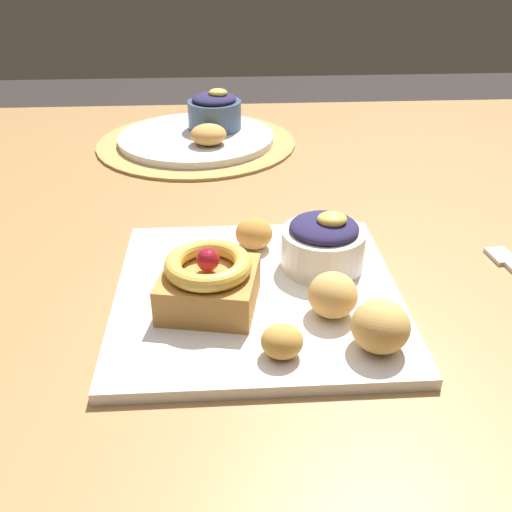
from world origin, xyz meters
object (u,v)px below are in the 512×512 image
at_px(cake_slice, 207,281).
at_px(fritter_back, 282,341).
at_px(back_plate, 196,138).
at_px(fritter_extra, 380,326).
at_px(fritter_front, 333,295).
at_px(back_ramekin, 215,111).
at_px(front_plate, 257,294).
at_px(fritter_middle, 254,233).
at_px(back_pastry, 208,134).
at_px(berry_ramekin, 323,243).

relative_size(cake_slice, fritter_back, 2.84).
bearing_deg(back_plate, fritter_extra, -73.25).
bearing_deg(fritter_front, back_ramekin, 101.05).
distance_m(front_plate, fritter_middle, 0.09).
bearing_deg(fritter_middle, fritter_back, -86.23).
height_order(cake_slice, fritter_extra, cake_slice).
xyz_separation_m(fritter_front, back_ramekin, (-0.11, 0.57, 0.01)).
relative_size(fritter_middle, back_plate, 0.16).
relative_size(fritter_middle, back_pastry, 0.71).
bearing_deg(fritter_middle, front_plate, -91.24).
xyz_separation_m(berry_ramekin, fritter_middle, (-0.07, 0.05, -0.01)).
height_order(berry_ramekin, fritter_front, berry_ramekin).
xyz_separation_m(cake_slice, back_pastry, (-0.00, 0.46, -0.01)).
distance_m(berry_ramekin, fritter_front, 0.09).
xyz_separation_m(fritter_middle, fritter_back, (0.01, -0.19, -0.00)).
distance_m(fritter_extra, back_plate, 0.61).
bearing_deg(back_pastry, berry_ramekin, -72.14).
bearing_deg(back_pastry, back_plate, 113.88).
bearing_deg(fritter_back, front_plate, 97.99).
height_order(front_plate, fritter_front, fritter_front).
height_order(fritter_middle, back_plate, fritter_middle).
xyz_separation_m(cake_slice, fritter_front, (0.12, -0.02, -0.01)).
relative_size(front_plate, back_plate, 1.07).
bearing_deg(front_plate, back_plate, 98.83).
height_order(fritter_back, fritter_extra, fritter_extra).
distance_m(fritter_middle, back_pastry, 0.35).
distance_m(front_plate, back_pastry, 0.44).
distance_m(berry_ramekin, back_pastry, 0.41).
bearing_deg(back_plate, cake_slice, -87.14).
relative_size(front_plate, fritter_middle, 6.76).
bearing_deg(front_plate, fritter_back, -82.01).
height_order(fritter_back, back_pastry, back_pastry).
height_order(fritter_middle, fritter_extra, fritter_extra).
height_order(fritter_middle, fritter_back, fritter_middle).
xyz_separation_m(back_ramekin, back_pastry, (-0.01, -0.08, -0.01)).
bearing_deg(fritter_middle, fritter_extra, -62.23).
bearing_deg(back_plate, fritter_middle, -78.98).
height_order(back_plate, back_ramekin, back_ramekin).
bearing_deg(back_pastry, fritter_back, -82.84).
xyz_separation_m(fritter_middle, back_ramekin, (-0.04, 0.43, 0.02)).
xyz_separation_m(cake_slice, fritter_middle, (0.05, 0.11, -0.01)).
bearing_deg(fritter_back, back_pastry, 97.16).
bearing_deg(back_pastry, front_plate, -83.04).
bearing_deg(back_plate, berry_ramekin, -71.43).
bearing_deg(cake_slice, berry_ramekin, 28.38).
relative_size(fritter_front, back_plate, 0.18).
distance_m(fritter_middle, fritter_extra, 0.21).
bearing_deg(fritter_middle, cake_slice, -114.68).
distance_m(berry_ramekin, back_plate, 0.47).
bearing_deg(fritter_front, berry_ramekin, 86.61).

